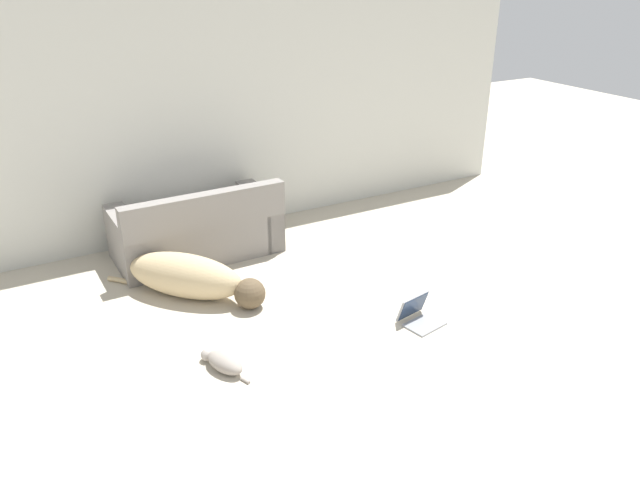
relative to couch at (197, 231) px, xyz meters
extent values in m
cube|color=beige|center=(0.81, 0.59, 1.01)|extent=(7.09, 0.06, 2.55)
cube|color=gray|center=(0.00, 0.03, -0.05)|extent=(1.64, 0.82, 0.43)
cube|color=gray|center=(0.00, -0.31, 0.33)|extent=(1.63, 0.16, 0.34)
cube|color=gray|center=(0.72, 0.04, 0.02)|extent=(0.21, 0.81, 0.57)
cube|color=gray|center=(-0.72, 0.02, 0.02)|extent=(0.21, 0.81, 0.57)
ellipsoid|color=tan|center=(-0.38, -0.76, -0.06)|extent=(1.04, 1.11, 0.40)
sphere|color=brown|center=(0.04, -1.24, -0.13)|extent=(0.39, 0.39, 0.27)
cylinder|color=tan|center=(-0.85, -0.23, -0.24)|extent=(0.22, 0.24, 0.05)
ellipsoid|color=gray|center=(-0.49, -2.00, -0.20)|extent=(0.27, 0.38, 0.14)
sphere|color=#A89E93|center=(-0.56, -1.81, -0.21)|extent=(0.13, 0.13, 0.10)
cylinder|color=gray|center=(-0.42, -2.20, -0.25)|extent=(0.05, 0.09, 0.02)
cube|color=gray|center=(1.20, -2.22, -0.26)|extent=(0.35, 0.28, 0.02)
cube|color=gray|center=(1.17, -2.08, -0.14)|extent=(0.32, 0.14, 0.22)
cube|color=#23334C|center=(1.17, -2.09, -0.14)|extent=(0.30, 0.12, 0.19)
camera|label=1|loc=(-1.74, -5.68, 2.55)|focal=35.00mm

